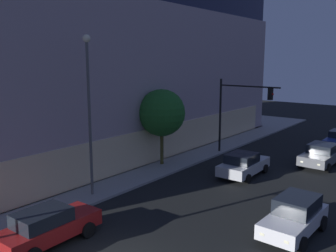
{
  "coord_description": "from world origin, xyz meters",
  "views": [
    {
      "loc": [
        -8.38,
        -9.23,
        7.84
      ],
      "look_at": [
        9.18,
        4.55,
        3.8
      ],
      "focal_mm": 38.92,
      "sensor_mm": 36.0,
      "label": 1
    }
  ],
  "objects_px": {
    "modern_building": "(77,68)",
    "street_lamp_sidewalk": "(89,98)",
    "traffic_light_far_corner": "(238,105)",
    "car_red": "(48,226)",
    "car_silver": "(243,164)",
    "sidewalk_tree": "(162,113)",
    "car_grey": "(321,155)",
    "car_white": "(295,216)"
  },
  "relations": [
    {
      "from": "modern_building",
      "to": "street_lamp_sidewalk",
      "type": "bearing_deg",
      "value": -125.58
    },
    {
      "from": "traffic_light_far_corner",
      "to": "car_red",
      "type": "bearing_deg",
      "value": -178.08
    },
    {
      "from": "car_red",
      "to": "car_silver",
      "type": "xyz_separation_m",
      "value": [
        13.89,
        -2.23,
        -0.03
      ]
    },
    {
      "from": "traffic_light_far_corner",
      "to": "sidewalk_tree",
      "type": "bearing_deg",
      "value": 153.25
    },
    {
      "from": "car_red",
      "to": "car_silver",
      "type": "height_order",
      "value": "car_red"
    },
    {
      "from": "car_grey",
      "to": "car_white",
      "type": "bearing_deg",
      "value": -169.45
    },
    {
      "from": "modern_building",
      "to": "sidewalk_tree",
      "type": "height_order",
      "value": "modern_building"
    },
    {
      "from": "modern_building",
      "to": "street_lamp_sidewalk",
      "type": "xyz_separation_m",
      "value": [
        -8.34,
        -11.66,
        -1.43
      ]
    },
    {
      "from": "car_red",
      "to": "car_white",
      "type": "relative_size",
      "value": 1.04
    },
    {
      "from": "traffic_light_far_corner",
      "to": "car_red",
      "type": "relative_size",
      "value": 1.37
    },
    {
      "from": "traffic_light_far_corner",
      "to": "sidewalk_tree",
      "type": "relative_size",
      "value": 1.1
    },
    {
      "from": "car_red",
      "to": "car_silver",
      "type": "distance_m",
      "value": 14.07
    },
    {
      "from": "sidewalk_tree",
      "to": "car_grey",
      "type": "height_order",
      "value": "sidewalk_tree"
    },
    {
      "from": "modern_building",
      "to": "street_lamp_sidewalk",
      "type": "height_order",
      "value": "modern_building"
    },
    {
      "from": "car_silver",
      "to": "car_grey",
      "type": "xyz_separation_m",
      "value": [
        5.74,
        -3.51,
        0.04
      ]
    },
    {
      "from": "car_grey",
      "to": "car_red",
      "type": "bearing_deg",
      "value": 163.72
    },
    {
      "from": "car_silver",
      "to": "car_red",
      "type": "bearing_deg",
      "value": 170.9
    },
    {
      "from": "street_lamp_sidewalk",
      "to": "traffic_light_far_corner",
      "type": "bearing_deg",
      "value": -9.67
    },
    {
      "from": "traffic_light_far_corner",
      "to": "street_lamp_sidewalk",
      "type": "distance_m",
      "value": 13.74
    },
    {
      "from": "traffic_light_far_corner",
      "to": "car_white",
      "type": "xyz_separation_m",
      "value": [
        -10.88,
        -8.61,
        -3.42
      ]
    },
    {
      "from": "car_grey",
      "to": "car_silver",
      "type": "bearing_deg",
      "value": 148.56
    },
    {
      "from": "modern_building",
      "to": "traffic_light_far_corner",
      "type": "bearing_deg",
      "value": -69.86
    },
    {
      "from": "sidewalk_tree",
      "to": "car_silver",
      "type": "relative_size",
      "value": 1.24
    },
    {
      "from": "car_silver",
      "to": "street_lamp_sidewalk",
      "type": "bearing_deg",
      "value": 150.26
    },
    {
      "from": "street_lamp_sidewalk",
      "to": "car_grey",
      "type": "xyz_separation_m",
      "value": [
        14.73,
        -8.64,
        -4.9
      ]
    },
    {
      "from": "traffic_light_far_corner",
      "to": "car_red",
      "type": "height_order",
      "value": "traffic_light_far_corner"
    },
    {
      "from": "car_red",
      "to": "car_grey",
      "type": "distance_m",
      "value": 20.45
    },
    {
      "from": "street_lamp_sidewalk",
      "to": "sidewalk_tree",
      "type": "xyz_separation_m",
      "value": [
        7.38,
        0.77,
        -1.72
      ]
    },
    {
      "from": "car_red",
      "to": "sidewalk_tree",
      "type": "bearing_deg",
      "value": 16.69
    },
    {
      "from": "traffic_light_far_corner",
      "to": "street_lamp_sidewalk",
      "type": "height_order",
      "value": "street_lamp_sidewalk"
    },
    {
      "from": "traffic_light_far_corner",
      "to": "street_lamp_sidewalk",
      "type": "bearing_deg",
      "value": 170.33
    },
    {
      "from": "sidewalk_tree",
      "to": "car_grey",
      "type": "relative_size",
      "value": 1.29
    },
    {
      "from": "modern_building",
      "to": "car_white",
      "type": "xyz_separation_m",
      "value": [
        -5.76,
        -22.57,
        -6.29
      ]
    },
    {
      "from": "car_white",
      "to": "car_grey",
      "type": "distance_m",
      "value": 12.35
    },
    {
      "from": "street_lamp_sidewalk",
      "to": "car_silver",
      "type": "xyz_separation_m",
      "value": [
        8.99,
        -5.14,
        -4.94
      ]
    },
    {
      "from": "traffic_light_far_corner",
      "to": "street_lamp_sidewalk",
      "type": "xyz_separation_m",
      "value": [
        -13.47,
        2.29,
        1.45
      ]
    },
    {
      "from": "street_lamp_sidewalk",
      "to": "car_silver",
      "type": "bearing_deg",
      "value": -29.74
    },
    {
      "from": "car_silver",
      "to": "traffic_light_far_corner",
      "type": "bearing_deg",
      "value": 32.41
    },
    {
      "from": "traffic_light_far_corner",
      "to": "car_silver",
      "type": "xyz_separation_m",
      "value": [
        -4.47,
        -2.84,
        -3.49
      ]
    },
    {
      "from": "modern_building",
      "to": "car_white",
      "type": "bearing_deg",
      "value": -104.31
    },
    {
      "from": "car_white",
      "to": "car_silver",
      "type": "height_order",
      "value": "car_white"
    },
    {
      "from": "modern_building",
      "to": "car_grey",
      "type": "bearing_deg",
      "value": -72.55
    }
  ]
}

